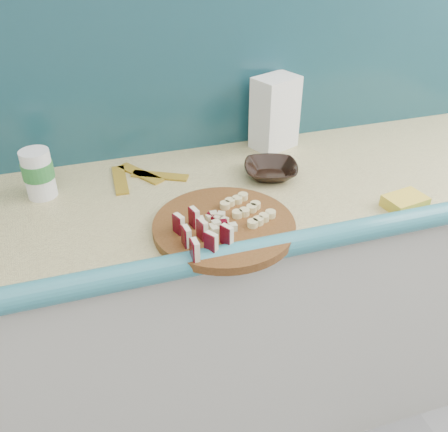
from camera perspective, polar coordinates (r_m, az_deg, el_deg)
name	(u,v)px	position (r m, az deg, el deg)	size (l,w,h in m)	color
kitchen_counter	(213,309)	(1.67, -1.26, -10.60)	(2.20, 0.63, 0.91)	beige
backsplash	(183,71)	(1.55, -4.77, 16.17)	(2.20, 0.02, 0.50)	teal
cutting_board	(224,227)	(1.22, 0.00, -1.21)	(0.35, 0.35, 0.02)	#4F2B10
apple_wedges	(199,233)	(1.14, -2.88, -1.99)	(0.12, 0.16, 0.05)	#F0E5C0
apple_chunks	(217,223)	(1.20, -0.84, -0.81)	(0.06, 0.06, 0.02)	beige
banana_slices	(247,210)	(1.25, 2.68, 0.72)	(0.12, 0.15, 0.02)	#DFCD88
brown_bowl	(271,171)	(1.46, 5.37, 5.19)	(0.15, 0.15, 0.04)	black
flour_bag	(275,113)	(1.61, 5.83, 11.64)	(0.13, 0.10, 0.23)	white
canister	(38,173)	(1.42, -20.47, 4.65)	(0.08, 0.08, 0.13)	white
sponge	(405,202)	(1.39, 19.97, 1.52)	(0.11, 0.07, 0.03)	yellow
banana_peel	(140,176)	(1.48, -9.55, 4.48)	(0.22, 0.18, 0.01)	gold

